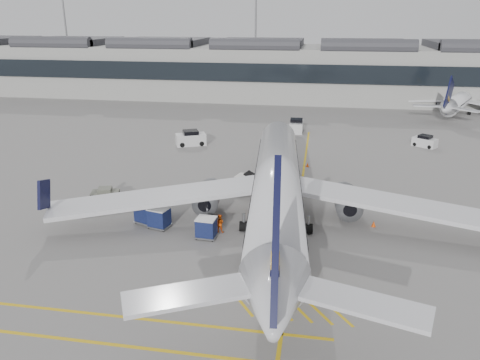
% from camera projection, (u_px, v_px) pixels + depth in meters
% --- Properties ---
extents(ground, '(220.00, 220.00, 0.00)m').
position_uv_depth(ground, '(169.00, 242.00, 37.84)').
color(ground, gray).
rests_on(ground, ground).
extents(terminal, '(200.00, 20.45, 12.40)m').
position_uv_depth(terminal, '(269.00, 69.00, 102.62)').
color(terminal, '#9E9E99').
rests_on(terminal, ground).
extents(light_masts, '(113.00, 0.60, 25.45)m').
position_uv_depth(light_masts, '(269.00, 27.00, 113.18)').
color(light_masts, slate).
rests_on(light_masts, ground).
extents(apron_markings, '(0.25, 60.00, 0.01)m').
position_uv_depth(apron_markings, '(299.00, 204.00, 45.54)').
color(apron_markings, gold).
rests_on(apron_markings, ground).
extents(airliner_main, '(39.07, 42.84, 11.39)m').
position_uv_depth(airliner_main, '(277.00, 187.00, 40.36)').
color(airliner_main, silver).
rests_on(airliner_main, ground).
extents(airliner_far, '(25.60, 28.24, 8.08)m').
position_uv_depth(airliner_far, '(461.00, 100.00, 87.42)').
color(airliner_far, silver).
rests_on(airliner_far, ground).
extents(belt_loader, '(5.42, 2.96, 2.15)m').
position_uv_depth(belt_loader, '(252.00, 187.00, 48.33)').
color(belt_loader, silver).
rests_on(belt_loader, ground).
extents(baggage_cart_a, '(1.77, 1.49, 1.76)m').
position_uv_depth(baggage_cart_a, '(206.00, 227.00, 38.32)').
color(baggage_cart_a, gray).
rests_on(baggage_cart_a, ground).
extents(baggage_cart_b, '(2.38, 2.19, 2.04)m').
position_uv_depth(baggage_cart_b, '(147.00, 212.00, 40.97)').
color(baggage_cart_b, gray).
rests_on(baggage_cart_b, ground).
extents(baggage_cart_c, '(2.04, 1.81, 1.84)m').
position_uv_depth(baggage_cart_c, '(159.00, 217.00, 40.13)').
color(baggage_cart_c, gray).
rests_on(baggage_cart_c, ground).
extents(baggage_cart_d, '(2.29, 2.10, 1.96)m').
position_uv_depth(baggage_cart_d, '(157.00, 205.00, 42.53)').
color(baggage_cart_d, gray).
rests_on(baggage_cart_d, ground).
extents(ramp_agent_a, '(0.80, 0.77, 1.84)m').
position_uv_depth(ramp_agent_a, '(254.00, 202.00, 43.58)').
color(ramp_agent_a, '#DF4C0B').
rests_on(ramp_agent_a, ground).
extents(ramp_agent_b, '(0.82, 0.66, 1.59)m').
position_uv_depth(ramp_agent_b, '(220.00, 223.00, 39.39)').
color(ramp_agent_b, '#E34F0B').
rests_on(ramp_agent_b, ground).
extents(pushback_tug, '(2.97, 2.25, 1.48)m').
position_uv_depth(pushback_tug, '(105.00, 196.00, 45.77)').
color(pushback_tug, '#5C5E4F').
rests_on(pushback_tug, ground).
extents(safety_cone_nose, '(0.38, 0.38, 0.53)m').
position_uv_depth(safety_cone_nose, '(308.00, 165.00, 56.57)').
color(safety_cone_nose, '#F24C0A').
rests_on(safety_cone_nose, ground).
extents(safety_cone_engine, '(0.38, 0.38, 0.52)m').
position_uv_depth(safety_cone_engine, '(374.00, 224.00, 40.57)').
color(safety_cone_engine, '#F24C0A').
rests_on(safety_cone_engine, ground).
extents(service_van_left, '(4.58, 3.56, 2.11)m').
position_uv_depth(service_van_left, '(191.00, 138.00, 65.83)').
color(service_van_left, silver).
rests_on(service_van_left, ground).
extents(service_van_mid, '(2.07, 4.03, 2.06)m').
position_uv_depth(service_van_mid, '(296.00, 126.00, 73.34)').
color(service_van_mid, silver).
rests_on(service_van_mid, ground).
extents(service_van_right, '(3.51, 3.13, 1.63)m').
position_uv_depth(service_van_right, '(425.00, 141.00, 65.11)').
color(service_van_right, silver).
rests_on(service_van_right, ground).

